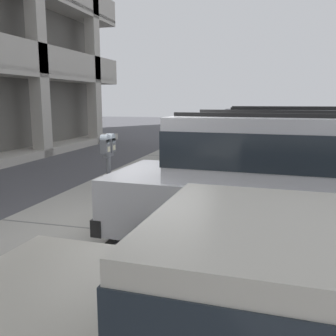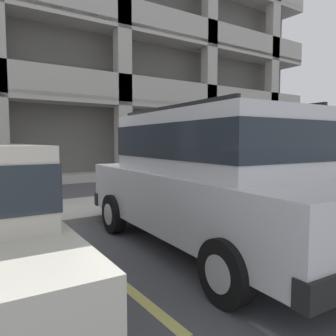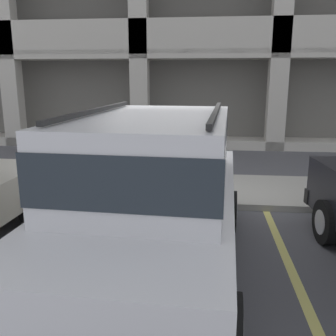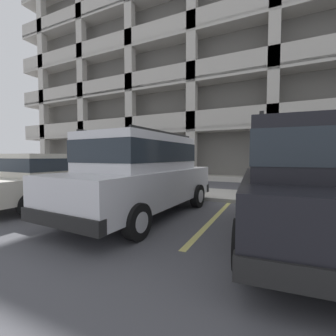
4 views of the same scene
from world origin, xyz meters
name	(u,v)px [view 2 (image 2 of 4)]	position (x,y,z in m)	size (l,w,h in m)	color
ground_plane	(140,221)	(0.00, 0.00, -0.05)	(80.00, 80.00, 0.10)	#4C4C51
sidewalk	(113,205)	(0.00, 1.30, 0.06)	(40.00, 2.20, 0.12)	#9E9B93
parking_stall_lines	(247,221)	(1.65, -1.40, 0.00)	(13.31, 4.80, 0.01)	#DBD16B
silver_suv	(209,175)	(-0.06, -2.21, 1.09)	(2.20, 4.88, 2.03)	silver
parking_meter_near	(132,155)	(0.02, 0.35, 1.27)	(0.35, 0.12, 1.55)	#595B60
parking_meter_far	(315,155)	(6.62, 0.32, 1.12)	(0.15, 0.12, 1.53)	#595B60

